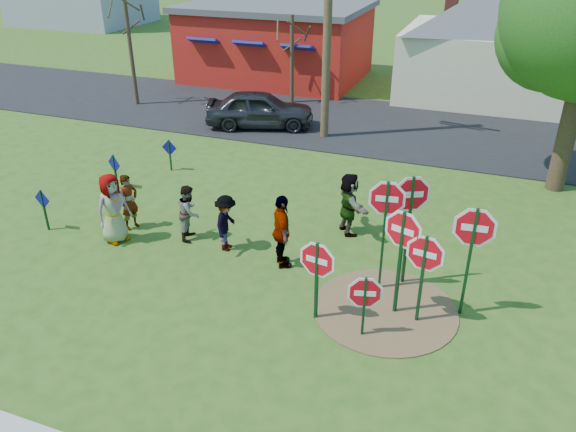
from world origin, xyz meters
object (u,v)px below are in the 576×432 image
stop_sign_b (411,204)px  stop_sign_c (402,240)px  suv (260,109)px  stop_sign_a (317,265)px  stop_sign_d (473,236)px  person_a (113,208)px  person_b (129,202)px

stop_sign_b → stop_sign_c: (0.05, -1.20, -0.27)m
suv → stop_sign_a: bearing=-169.8°
stop_sign_b → suv: bearing=101.7°
stop_sign_b → stop_sign_d: size_ratio=1.06×
person_a → suv: person_a is taller
suv → stop_sign_c: bearing=-162.0°
stop_sign_d → person_a: size_ratio=1.42×
stop_sign_c → stop_sign_b: bearing=110.9°
stop_sign_a → stop_sign_d: bearing=32.6°
stop_sign_a → suv: size_ratio=0.46×
stop_sign_d → person_a: bearing=175.1°
stop_sign_b → stop_sign_c: 1.23m
person_a → stop_sign_b: bearing=-64.0°
stop_sign_c → stop_sign_a: bearing=-133.9°
stop_sign_a → person_b: (-6.10, 2.09, -0.55)m
stop_sign_d → person_b: stop_sign_d is taller
stop_sign_c → person_a: bearing=-165.3°
person_b → suv: bearing=13.3°
stop_sign_c → stop_sign_d: bearing=37.5°
stop_sign_b → person_a: size_ratio=1.51×
stop_sign_b → stop_sign_c: stop_sign_b is taller
stop_sign_a → stop_sign_c: bearing=36.5°
stop_sign_c → person_a: size_ratio=1.36×
person_b → suv: (-0.05, 9.32, -0.01)m
person_a → person_b: (-0.04, 0.76, -0.17)m
stop_sign_c → stop_sign_d: (1.36, 0.47, 0.12)m
stop_sign_c → person_a: 7.69m
stop_sign_d → stop_sign_b: bearing=147.8°
stop_sign_a → suv: bearing=127.2°
stop_sign_c → stop_sign_d: 1.44m
stop_sign_b → person_a: bearing=157.7°
stop_sign_a → stop_sign_b: (1.52, 2.02, 0.75)m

